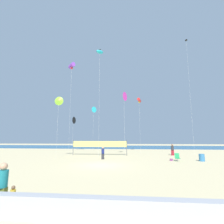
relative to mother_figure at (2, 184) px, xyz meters
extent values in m
plane|color=beige|center=(2.08, 10.64, -0.91)|extent=(120.00, 120.00, 0.00)
cube|color=#28608C|center=(2.08, 45.32, -0.91)|extent=(120.00, 20.00, 0.01)
cube|color=#A8A8AD|center=(2.08, -0.63, -0.53)|extent=(28.00, 0.44, 0.76)
cube|color=olive|center=(0.00, 0.00, -0.52)|extent=(0.37, 0.22, 0.78)
cylinder|color=#19727A|center=(0.00, 0.00, 0.19)|extent=(0.39, 0.39, 0.64)
sphere|color=tan|center=(0.00, 0.00, 0.65)|extent=(0.29, 0.29, 0.29)
cube|color=#7A3872|center=(0.47, 0.02, -0.72)|extent=(0.19, 0.11, 0.39)
cylinder|color=gold|center=(0.47, 0.02, -0.36)|extent=(0.19, 0.19, 0.32)
sphere|color=brown|center=(0.47, 0.02, -0.13)|extent=(0.14, 0.14, 0.14)
cube|color=maroon|center=(11.65, 21.12, -0.51)|extent=(0.38, 0.23, 0.80)
cylinder|color=#2D2D33|center=(11.65, 21.12, 0.22)|extent=(0.40, 0.40, 0.66)
sphere|color=#997051|center=(11.65, 21.12, 0.70)|extent=(0.30, 0.30, 0.30)
cube|color=#2D2D33|center=(1.58, 15.26, -0.56)|extent=(0.34, 0.20, 0.71)
cylinder|color=navy|center=(1.58, 15.26, 0.09)|extent=(0.36, 0.36, 0.59)
sphere|color=tan|center=(1.58, 15.26, 0.52)|extent=(0.26, 0.26, 0.26)
cube|color=#1E8C4C|center=(10.54, 14.32, -0.59)|extent=(0.52, 0.48, 0.03)
cube|color=#1E8C4C|center=(10.54, 14.61, -0.31)|extent=(0.52, 0.23, 0.57)
cylinder|color=silver|center=(10.54, 14.18, -0.75)|extent=(0.03, 0.03, 0.32)
cylinder|color=silver|center=(10.54, 14.47, -0.75)|extent=(0.03, 0.03, 0.32)
cylinder|color=teal|center=(13.33, 14.61, -0.50)|extent=(0.61, 0.61, 0.83)
cylinder|color=#4C4C51|center=(-3.95, 20.05, 0.29)|extent=(0.08, 0.08, 2.40)
cylinder|color=#4C4C51|center=(4.55, 20.28, 0.29)|extent=(0.08, 0.08, 2.40)
cube|color=#EAE566|center=(0.30, 20.17, 0.82)|extent=(8.50, 0.26, 0.90)
cube|color=#7A3872|center=(9.86, 14.58, -0.79)|extent=(0.31, 0.16, 0.25)
cylinder|color=silver|center=(-4.63, 15.26, 2.96)|extent=(0.01, 0.01, 7.74)
cone|color=#8CD833|center=(-4.63, 15.26, 6.83)|extent=(1.22, 0.35, 1.20)
cylinder|color=silver|center=(-4.70, 20.02, 6.60)|extent=(0.01, 0.01, 15.02)
cylinder|color=purple|center=(-4.70, 20.02, 14.11)|extent=(1.49, 1.57, 0.68)
sphere|color=red|center=(-4.70, 20.02, 13.67)|extent=(0.41, 0.41, 0.41)
cylinder|color=silver|center=(-6.72, 27.66, 2.27)|extent=(0.01, 0.01, 6.36)
cone|color=black|center=(-6.72, 27.66, 5.45)|extent=(0.68, 1.52, 1.46)
cylinder|color=silver|center=(0.60, 17.58, 7.06)|extent=(0.01, 0.01, 15.94)
ellipsoid|color=#26BFCC|center=(0.60, 17.58, 15.03)|extent=(1.29, 1.72, 0.93)
cube|color=black|center=(0.60, 17.58, 15.27)|extent=(0.31, 0.06, 0.39)
cylinder|color=silver|center=(-2.66, 28.83, 3.47)|extent=(0.01, 0.01, 8.76)
cone|color=#26BFCC|center=(-2.66, 28.83, 7.85)|extent=(1.10, 1.25, 1.30)
cylinder|color=silver|center=(7.00, 25.61, 4.04)|extent=(0.01, 0.01, 9.90)
cylinder|color=red|center=(7.00, 25.61, 8.99)|extent=(0.90, 2.11, 0.55)
sphere|color=yellow|center=(7.00, 25.61, 8.62)|extent=(0.33, 0.33, 0.33)
cylinder|color=silver|center=(4.28, 18.71, 3.58)|extent=(0.01, 0.01, 8.98)
cone|color=#D833A5|center=(4.28, 18.71, 8.07)|extent=(0.88, 1.37, 1.39)
cylinder|color=silver|center=(15.69, 23.27, 9.34)|extent=(0.01, 0.01, 20.50)
pyramid|color=black|center=(15.69, 23.29, 19.63)|extent=(0.46, 0.46, 0.26)
camera|label=1|loc=(4.94, -6.38, 1.75)|focal=26.84mm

